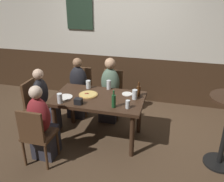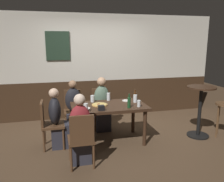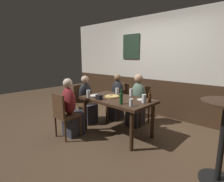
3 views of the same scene
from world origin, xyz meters
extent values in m
plane|color=#4C3826|center=(0.00, 0.00, 0.00)|extent=(12.00, 12.00, 0.00)
cube|color=#3D2819|center=(0.00, 1.65, 0.47)|extent=(6.40, 0.10, 0.95)
cube|color=beige|center=(0.00, 1.65, 1.77)|extent=(6.40, 0.10, 1.65)
cube|color=#233828|center=(-0.88, 1.58, 1.83)|extent=(0.56, 0.03, 0.68)
cube|color=#382316|center=(0.00, 0.00, 0.71)|extent=(1.42, 0.83, 0.05)
cylinder|color=#382316|center=(-0.61, -0.33, 0.34)|extent=(0.07, 0.07, 0.69)
cylinder|color=#382316|center=(0.61, -0.33, 0.34)|extent=(0.07, 0.07, 0.69)
cylinder|color=#382316|center=(-0.61, 0.33, 0.34)|extent=(0.07, 0.07, 0.69)
cylinder|color=#382316|center=(0.61, 0.33, 0.34)|extent=(0.07, 0.07, 0.69)
cube|color=#513521|center=(-0.62, -0.75, 0.43)|extent=(0.40, 0.40, 0.04)
cube|color=#513521|center=(-0.62, -0.93, 0.67)|extent=(0.36, 0.04, 0.43)
cylinder|color=#513521|center=(-0.79, -0.58, 0.21)|extent=(0.04, 0.04, 0.41)
cylinder|color=#513521|center=(-0.45, -0.58, 0.21)|extent=(0.04, 0.04, 0.41)
cylinder|color=#513521|center=(-0.79, -0.92, 0.21)|extent=(0.04, 0.04, 0.41)
cylinder|color=#513521|center=(-0.45, -0.92, 0.21)|extent=(0.04, 0.04, 0.41)
cube|color=#513521|center=(0.00, 0.75, 0.43)|extent=(0.40, 0.40, 0.04)
cube|color=#513521|center=(0.00, 0.93, 0.67)|extent=(0.36, 0.04, 0.43)
cylinder|color=#513521|center=(0.17, 0.58, 0.21)|extent=(0.04, 0.04, 0.41)
cylinder|color=#513521|center=(-0.17, 0.58, 0.21)|extent=(0.04, 0.04, 0.41)
cylinder|color=#513521|center=(0.17, 0.92, 0.21)|extent=(0.04, 0.04, 0.41)
cylinder|color=#513521|center=(-0.17, 0.92, 0.21)|extent=(0.04, 0.04, 0.41)
cube|color=#513521|center=(-1.05, 0.00, 0.43)|extent=(0.40, 0.40, 0.04)
cube|color=#513521|center=(-1.23, 0.00, 0.67)|extent=(0.04, 0.36, 0.43)
cylinder|color=#513521|center=(-0.88, 0.17, 0.21)|extent=(0.04, 0.04, 0.41)
cylinder|color=#513521|center=(-0.88, -0.17, 0.21)|extent=(0.04, 0.04, 0.41)
cylinder|color=#513521|center=(-1.22, 0.17, 0.21)|extent=(0.04, 0.04, 0.41)
cylinder|color=#513521|center=(-1.22, -0.17, 0.21)|extent=(0.04, 0.04, 0.41)
cube|color=#513521|center=(-0.62, 0.75, 0.43)|extent=(0.40, 0.40, 0.04)
cube|color=#513521|center=(-0.62, 0.93, 0.67)|extent=(0.36, 0.04, 0.43)
cylinder|color=#513521|center=(-0.45, 0.58, 0.21)|extent=(0.04, 0.04, 0.41)
cylinder|color=#513521|center=(-0.79, 0.58, 0.21)|extent=(0.04, 0.04, 0.41)
cylinder|color=#513521|center=(-0.45, 0.92, 0.21)|extent=(0.04, 0.04, 0.41)
cylinder|color=#513521|center=(-0.79, 0.92, 0.21)|extent=(0.04, 0.04, 0.41)
cube|color=#2D2D38|center=(-0.62, -0.62, 0.23)|extent=(0.32, 0.34, 0.45)
ellipsoid|color=maroon|center=(-0.62, -0.71, 0.72)|extent=(0.34, 0.22, 0.53)
sphere|color=beige|center=(-0.62, -0.71, 1.06)|extent=(0.18, 0.18, 0.18)
cube|color=#2D2D38|center=(0.00, 0.62, 0.23)|extent=(0.32, 0.34, 0.45)
ellipsoid|color=#56705B|center=(0.00, 0.71, 0.72)|extent=(0.34, 0.22, 0.54)
sphere|color=tan|center=(0.00, 0.71, 1.07)|extent=(0.20, 0.20, 0.20)
cube|color=#2D2D38|center=(-0.92, 0.00, 0.23)|extent=(0.34, 0.32, 0.45)
ellipsoid|color=black|center=(-1.01, 0.00, 0.70)|extent=(0.22, 0.34, 0.50)
sphere|color=#DBB293|center=(-1.01, 0.00, 1.03)|extent=(0.18, 0.18, 0.18)
cube|color=#2D2D38|center=(-0.62, 0.62, 0.23)|extent=(0.32, 0.34, 0.45)
ellipsoid|color=black|center=(-0.62, 0.71, 0.71)|extent=(0.34, 0.22, 0.51)
sphere|color=#936B4C|center=(-0.62, 0.71, 1.04)|extent=(0.17, 0.17, 0.17)
cylinder|color=tan|center=(-0.17, 0.03, 0.75)|extent=(0.30, 0.30, 0.02)
cylinder|color=#DBB760|center=(-0.17, 0.03, 0.76)|extent=(0.26, 0.26, 0.01)
cylinder|color=maroon|center=(-0.22, 0.03, 0.77)|extent=(0.03, 0.03, 0.00)
cylinder|color=maroon|center=(-0.19, 0.04, 0.77)|extent=(0.03, 0.03, 0.00)
cylinder|color=maroon|center=(-0.18, 0.04, 0.77)|extent=(0.03, 0.03, 0.00)
cylinder|color=silver|center=(0.07, 0.35, 0.82)|extent=(0.07, 0.07, 0.16)
cylinder|color=#C6842D|center=(0.07, 0.35, 0.79)|extent=(0.06, 0.06, 0.09)
cylinder|color=silver|center=(-0.27, 0.30, 0.81)|extent=(0.08, 0.08, 0.14)
cylinder|color=silver|center=(-0.27, 0.30, 0.77)|extent=(0.07, 0.07, 0.06)
cylinder|color=silver|center=(-0.48, -0.34, 0.82)|extent=(0.08, 0.08, 0.15)
cylinder|color=#C6842D|center=(-0.48, -0.34, 0.79)|extent=(0.07, 0.07, 0.10)
cylinder|color=silver|center=(0.52, -0.24, 0.80)|extent=(0.06, 0.06, 0.12)
cylinder|color=#B26623|center=(0.52, -0.24, 0.76)|extent=(0.06, 0.06, 0.04)
cylinder|color=silver|center=(0.56, 0.08, 0.82)|extent=(0.08, 0.08, 0.15)
cylinder|color=#331E14|center=(0.56, 0.08, 0.77)|extent=(0.07, 0.07, 0.05)
cylinder|color=#194723|center=(0.32, -0.26, 0.84)|extent=(0.06, 0.06, 0.19)
cylinder|color=#194723|center=(0.32, -0.26, 0.97)|extent=(0.03, 0.03, 0.07)
cylinder|color=#42230F|center=(0.60, 0.21, 0.82)|extent=(0.06, 0.06, 0.16)
cylinder|color=#42230F|center=(0.60, 0.21, 0.94)|extent=(0.03, 0.03, 0.07)
cylinder|color=white|center=(-0.50, -0.14, 0.75)|extent=(0.23, 0.23, 0.01)
cylinder|color=white|center=(0.42, 0.22, 0.75)|extent=(0.17, 0.17, 0.01)
cube|color=black|center=(-0.21, -0.30, 0.79)|extent=(0.11, 0.09, 0.09)
cylinder|color=black|center=(1.85, -0.19, 0.01)|extent=(0.44, 0.44, 0.03)
camera|label=1|loc=(1.08, -3.27, 2.36)|focal=39.11mm
camera|label=2|loc=(-0.94, -4.09, 1.92)|focal=36.61mm
camera|label=3|loc=(2.22, -2.54, 1.56)|focal=28.20mm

